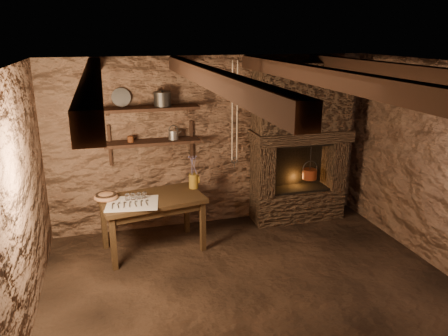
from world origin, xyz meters
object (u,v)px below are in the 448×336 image
object	(u,v)px
work_table	(153,222)
wooden_bowl	(106,197)
iron_stockpot	(163,100)
red_pot	(310,173)
stoneware_jug	(194,174)

from	to	relation	value
work_table	wooden_bowl	xyz separation A→B (m)	(-0.55, 0.07, 0.37)
iron_stockpot	red_pot	xyz separation A→B (m)	(2.10, -0.12, -1.15)
iron_stockpot	red_pot	bearing A→B (deg)	-3.26
wooden_bowl	red_pot	distance (m)	2.93
work_table	stoneware_jug	size ratio (longest dim) A/B	3.06
work_table	red_pot	world-z (taller)	red_pot
stoneware_jug	wooden_bowl	distance (m)	1.15
work_table	iron_stockpot	size ratio (longest dim) A/B	6.03
work_table	iron_stockpot	bearing A→B (deg)	54.01
red_pot	wooden_bowl	bearing A→B (deg)	-173.67
wooden_bowl	red_pot	size ratio (longest dim) A/B	0.55
stoneware_jug	red_pot	bearing A→B (deg)	18.15
work_table	iron_stockpot	world-z (taller)	iron_stockpot
work_table	stoneware_jug	xyz separation A→B (m)	(0.58, 0.21, 0.52)
stoneware_jug	red_pot	world-z (taller)	same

